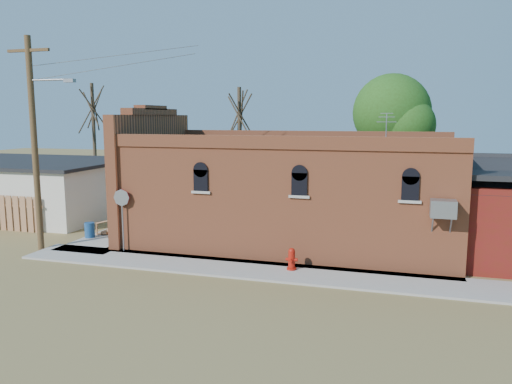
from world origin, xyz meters
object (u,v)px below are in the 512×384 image
(brick_bar, at_px, (285,192))
(stop_sign, at_px, (122,204))
(fire_hydrant, at_px, (292,259))
(utility_pole, at_px, (35,139))
(trash_barrel, at_px, (90,230))

(brick_bar, relative_size, stop_sign, 6.20)
(fire_hydrant, bearing_deg, stop_sign, 172.79)
(utility_pole, xyz_separation_m, fire_hydrant, (11.04, 0.02, -4.29))
(brick_bar, xyz_separation_m, utility_pole, (-9.79, -4.29, 2.43))
(brick_bar, bearing_deg, utility_pole, -156.31)
(utility_pole, bearing_deg, stop_sign, 9.38)
(stop_sign, bearing_deg, fire_hydrant, 15.92)
(fire_hydrant, relative_size, trash_barrel, 1.17)
(utility_pole, relative_size, trash_barrel, 12.74)
(utility_pole, xyz_separation_m, stop_sign, (3.63, 0.60, -2.66))
(fire_hydrant, height_order, trash_barrel, fire_hydrant)
(utility_pole, height_order, stop_sign, utility_pole)
(utility_pole, height_order, trash_barrel, utility_pole)
(trash_barrel, bearing_deg, stop_sign, -30.41)
(stop_sign, relative_size, trash_barrel, 3.74)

